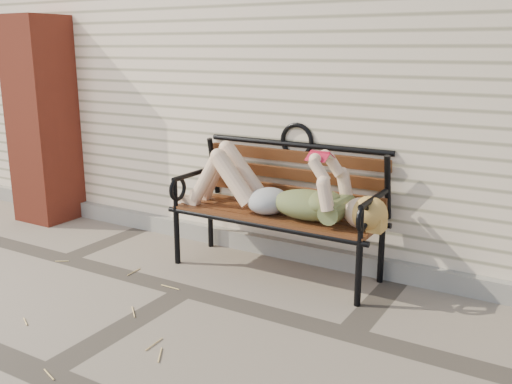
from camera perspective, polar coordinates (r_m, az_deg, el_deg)
The scene contains 7 objects.
ground at distance 4.19m, azimuth -7.05°, elevation -9.80°, with size 80.00×80.00×0.00m, color #786A5C.
house_wall at distance 6.46m, azimuth 9.33°, elevation 12.32°, with size 8.00×4.00×3.00m, color beige.
foundation_strip at distance 4.91m, azimuth -0.15°, elevation -5.07°, with size 8.00×0.10×0.15m, color gray.
brick_pillar at distance 6.04m, azimuth -20.54°, elevation 6.71°, with size 0.50×0.50×2.00m, color maroon.
garden_bench at distance 4.38m, azimuth 2.62°, elevation 0.16°, with size 1.75×0.70×1.13m.
reading_woman at distance 4.25m, azimuth 1.91°, elevation 0.24°, with size 1.65×0.37×0.52m.
straw_scatter at distance 4.20m, azimuth -24.12°, elevation -10.86°, with size 2.49×1.64×0.01m.
Camera 1 is at (2.37, -3.01, 1.70)m, focal length 40.00 mm.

